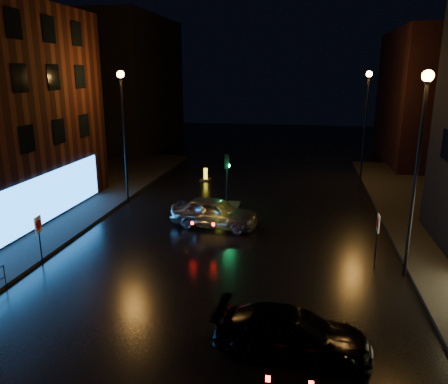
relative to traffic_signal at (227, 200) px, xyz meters
The scene contains 13 objects.
ground 14.06m from the traffic_signal, 85.10° to the right, with size 120.00×120.00×0.00m, color black.
building_far_left 26.50m from the traffic_signal, 125.18° to the left, with size 8.00×16.00×14.00m, color black.
building_far_right 24.83m from the traffic_signal, 48.01° to the left, with size 8.00×14.00×12.00m, color black.
street_lamp_lfar 8.32m from the traffic_signal, behind, with size 0.44×0.44×8.37m.
street_lamp_rnear 13.06m from the traffic_signal, 41.63° to the right, with size 0.44×0.44×8.37m.
street_lamp_rfar 13.06m from the traffic_signal, 41.63° to the left, with size 0.44×0.44×8.37m.
traffic_signal is the anchor object (origin of this frame).
silver_hatchback 3.51m from the traffic_signal, 91.34° to the right, with size 1.93×4.80×1.63m, color #9DA0A5.
dark_sedan 14.86m from the traffic_signal, 72.43° to the right, with size 1.93×4.74×1.38m, color black.
bollard_near 2.94m from the traffic_signal, 89.20° to the right, with size 1.03×1.25×0.94m.
bollard_far 7.53m from the traffic_signal, 112.93° to the left, with size 0.82×1.15×0.95m.
road_sign_left 11.81m from the traffic_signal, 124.74° to the right, with size 0.11×0.54×2.21m.
road_sign_right 10.71m from the traffic_signal, 41.87° to the right, with size 0.09×0.57×2.34m.
Camera 1 is at (3.34, -11.90, 8.29)m, focal length 35.00 mm.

